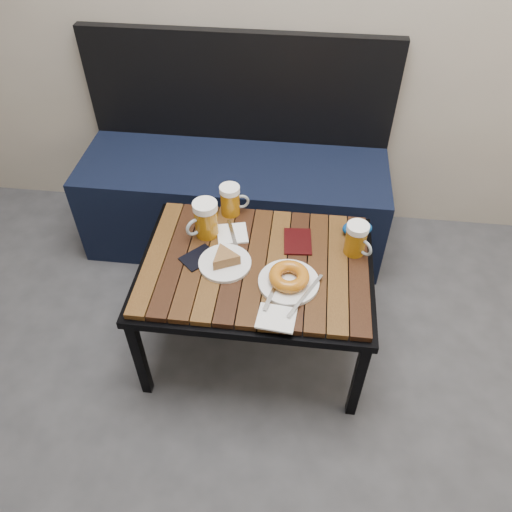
# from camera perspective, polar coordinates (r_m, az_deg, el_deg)

# --- Properties ---
(bench) EXTENTS (1.40, 0.50, 0.95)m
(bench) POSITION_cam_1_polar(r_m,az_deg,el_deg) (2.41, -2.41, 7.32)
(bench) COLOR black
(bench) RESTS_ON ground
(cafe_table) EXTENTS (0.84, 0.62, 0.47)m
(cafe_table) POSITION_cam_1_polar(r_m,az_deg,el_deg) (1.81, 0.00, -1.62)
(cafe_table) COLOR black
(cafe_table) RESTS_ON ground
(beer_mug_left) EXTENTS (0.13, 0.13, 0.15)m
(beer_mug_left) POSITION_cam_1_polar(r_m,az_deg,el_deg) (1.85, -5.81, 4.22)
(beer_mug_left) COLOR #975E0C
(beer_mug_left) RESTS_ON cafe_table
(beer_mug_centre) EXTENTS (0.12, 0.09, 0.13)m
(beer_mug_centre) POSITION_cam_1_polar(r_m,az_deg,el_deg) (1.94, -2.91, 6.40)
(beer_mug_centre) COLOR #975E0C
(beer_mug_centre) RESTS_ON cafe_table
(beer_mug_right) EXTENTS (0.11, 0.11, 0.13)m
(beer_mug_right) POSITION_cam_1_polar(r_m,az_deg,el_deg) (1.81, 11.41, 1.91)
(beer_mug_right) COLOR #975E0C
(beer_mug_right) RESTS_ON cafe_table
(plate_pie) EXTENTS (0.19, 0.19, 0.05)m
(plate_pie) POSITION_cam_1_polar(r_m,az_deg,el_deg) (1.76, -3.59, -0.49)
(plate_pie) COLOR white
(plate_pie) RESTS_ON cafe_table
(plate_bagel) EXTENTS (0.22, 0.26, 0.06)m
(plate_bagel) POSITION_cam_1_polar(r_m,az_deg,el_deg) (1.69, 3.78, -2.64)
(plate_bagel) COLOR white
(plate_bagel) RESTS_ON cafe_table
(napkin_left) EXTENTS (0.14, 0.15, 0.01)m
(napkin_left) POSITION_cam_1_polar(r_m,az_deg,el_deg) (1.88, -2.73, 2.57)
(napkin_left) COLOR white
(napkin_left) RESTS_ON cafe_table
(napkin_right) EXTENTS (0.13, 0.11, 0.01)m
(napkin_right) POSITION_cam_1_polar(r_m,az_deg,el_deg) (1.61, 2.33, -7.10)
(napkin_right) COLOR white
(napkin_right) RESTS_ON cafe_table
(passport_navy) EXTENTS (0.15, 0.15, 0.01)m
(passport_navy) POSITION_cam_1_polar(r_m,az_deg,el_deg) (1.80, -6.57, -0.18)
(passport_navy) COLOR black
(passport_navy) RESTS_ON cafe_table
(passport_burgundy) EXTENTS (0.11, 0.15, 0.01)m
(passport_burgundy) POSITION_cam_1_polar(r_m,az_deg,el_deg) (1.86, 4.79, 1.67)
(passport_burgundy) COLOR black
(passport_burgundy) RESTS_ON cafe_table
(knit_pouch) EXTENTS (0.13, 0.10, 0.05)m
(knit_pouch) POSITION_cam_1_polar(r_m,az_deg,el_deg) (1.91, 11.50, 3.12)
(knit_pouch) COLOR #040871
(knit_pouch) RESTS_ON cafe_table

